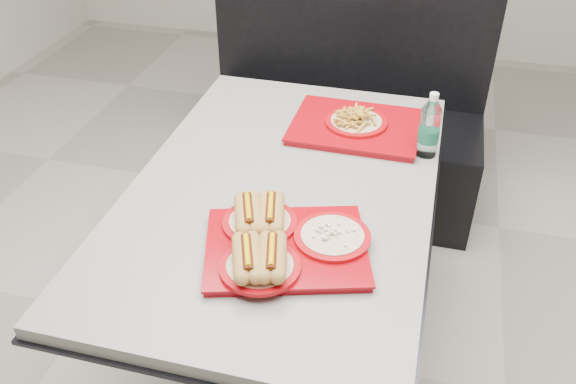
% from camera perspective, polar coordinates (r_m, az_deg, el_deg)
% --- Properties ---
extents(ground, '(6.00, 6.00, 0.00)m').
position_cam_1_polar(ground, '(2.36, -0.42, -14.52)').
color(ground, '#A29C91').
rests_on(ground, ground).
extents(diner_table, '(0.92, 1.42, 0.75)m').
position_cam_1_polar(diner_table, '(1.95, -0.49, -3.39)').
color(diner_table, black).
rests_on(diner_table, ground).
extents(booth_bench, '(1.30, 0.57, 1.35)m').
position_cam_1_polar(booth_bench, '(2.94, 5.05, 6.85)').
color(booth_bench, black).
rests_on(booth_bench, ground).
extents(tray_near, '(0.50, 0.43, 0.09)m').
position_cam_1_polar(tray_near, '(1.59, -0.82, -4.64)').
color(tray_near, '#8D030B').
rests_on(tray_near, diner_table).
extents(tray_far, '(0.44, 0.35, 0.09)m').
position_cam_1_polar(tray_far, '(2.13, 6.39, 6.38)').
color(tray_far, '#8D030B').
rests_on(tray_far, diner_table).
extents(water_bottle, '(0.07, 0.07, 0.22)m').
position_cam_1_polar(water_bottle, '(2.00, 13.08, 5.80)').
color(water_bottle, silver).
rests_on(water_bottle, diner_table).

